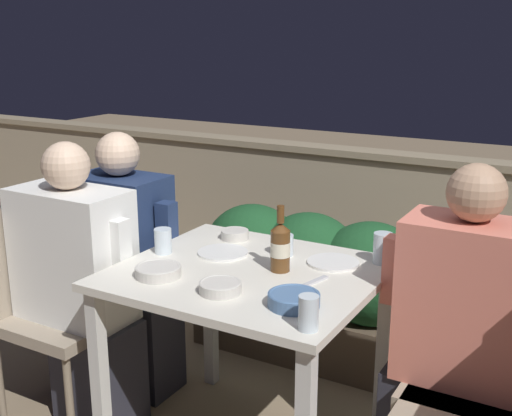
% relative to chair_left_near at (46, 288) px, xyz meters
% --- Properties ---
extents(parapet_wall, '(9.00, 0.18, 0.92)m').
position_rel_chair_left_near_xyz_m(parapet_wall, '(0.92, 1.83, -0.08)').
color(parapet_wall, gray).
rests_on(parapet_wall, ground_plane).
extents(dining_table, '(0.92, 0.82, 0.76)m').
position_rel_chair_left_near_xyz_m(dining_table, '(0.92, 0.12, 0.11)').
color(dining_table, silver).
rests_on(dining_table, ground_plane).
extents(planter_hedge, '(1.16, 0.47, 0.75)m').
position_rel_chair_left_near_xyz_m(planter_hedge, '(0.79, 0.95, -0.13)').
color(planter_hedge, brown).
rests_on(planter_hedge, ground_plane).
extents(chair_left_near, '(0.47, 0.47, 0.91)m').
position_rel_chair_left_near_xyz_m(chair_left_near, '(0.00, 0.00, 0.00)').
color(chair_left_near, gray).
rests_on(chair_left_near, ground_plane).
extents(person_white_polo, '(0.52, 0.26, 1.19)m').
position_rel_chair_left_near_xyz_m(person_white_polo, '(0.21, 0.00, 0.05)').
color(person_white_polo, '#282833').
rests_on(person_white_polo, ground_plane).
extents(chair_left_far, '(0.47, 0.47, 0.91)m').
position_rel_chair_left_near_xyz_m(chair_left_far, '(0.00, 0.29, 0.00)').
color(chair_left_far, gray).
rests_on(chair_left_far, ground_plane).
extents(person_navy_jumper, '(0.49, 0.26, 1.19)m').
position_rel_chair_left_near_xyz_m(person_navy_jumper, '(0.21, 0.29, 0.05)').
color(person_navy_jumper, '#282833').
rests_on(person_navy_jumper, ground_plane).
extents(chair_right_near, '(0.47, 0.47, 0.91)m').
position_rel_chair_left_near_xyz_m(chair_right_near, '(1.87, -0.00, 0.00)').
color(chair_right_near, gray).
rests_on(chair_right_near, ground_plane).
extents(person_coral_top, '(0.50, 0.26, 1.20)m').
position_rel_chair_left_near_xyz_m(person_coral_top, '(1.63, 0.29, 0.06)').
color(person_coral_top, '#282833').
rests_on(person_coral_top, ground_plane).
extents(beer_bottle, '(0.07, 0.07, 0.24)m').
position_rel_chair_left_near_xyz_m(beer_bottle, '(1.03, 0.18, 0.31)').
color(beer_bottle, brown).
rests_on(beer_bottle, dining_table).
extents(plate_0, '(0.20, 0.20, 0.01)m').
position_rel_chair_left_near_xyz_m(plate_0, '(0.75, 0.23, 0.22)').
color(plate_0, white).
rests_on(plate_0, dining_table).
extents(plate_1, '(0.20, 0.20, 0.01)m').
position_rel_chair_left_near_xyz_m(plate_1, '(1.17, 0.34, 0.22)').
color(plate_1, white).
rests_on(plate_1, dining_table).
extents(bowl_0, '(0.12, 0.12, 0.04)m').
position_rel_chair_left_near_xyz_m(bowl_0, '(0.69, 0.41, 0.24)').
color(bowl_0, beige).
rests_on(bowl_0, dining_table).
extents(bowl_1, '(0.17, 0.17, 0.04)m').
position_rel_chair_left_near_xyz_m(bowl_1, '(1.21, -0.08, 0.24)').
color(bowl_1, '#4C709E').
rests_on(bowl_1, dining_table).
extents(bowl_2, '(0.14, 0.14, 0.04)m').
position_rel_chair_left_near_xyz_m(bowl_2, '(0.95, -0.10, 0.24)').
color(bowl_2, beige).
rests_on(bowl_2, dining_table).
extents(bowl_3, '(0.16, 0.16, 0.04)m').
position_rel_chair_left_near_xyz_m(bowl_3, '(0.68, -0.08, 0.24)').
color(bowl_3, beige).
rests_on(bowl_3, dining_table).
extents(glass_cup_0, '(0.07, 0.07, 0.12)m').
position_rel_chair_left_near_xyz_m(glass_cup_0, '(1.32, 0.44, 0.28)').
color(glass_cup_0, silver).
rests_on(glass_cup_0, dining_table).
extents(glass_cup_1, '(0.08, 0.08, 0.08)m').
position_rel_chair_left_near_xyz_m(glass_cup_1, '(0.96, 0.34, 0.26)').
color(glass_cup_1, silver).
rests_on(glass_cup_1, dining_table).
extents(glass_cup_2, '(0.06, 0.06, 0.11)m').
position_rel_chair_left_near_xyz_m(glass_cup_2, '(1.32, -0.21, 0.27)').
color(glass_cup_2, silver).
rests_on(glass_cup_2, dining_table).
extents(glass_cup_3, '(0.07, 0.07, 0.10)m').
position_rel_chair_left_near_xyz_m(glass_cup_3, '(0.54, 0.12, 0.27)').
color(glass_cup_3, silver).
rests_on(glass_cup_3, dining_table).
extents(fork_0, '(0.06, 0.17, 0.01)m').
position_rel_chair_left_near_xyz_m(fork_0, '(1.18, 0.12, 0.22)').
color(fork_0, silver).
rests_on(fork_0, dining_table).
extents(potted_plant, '(0.35, 0.35, 0.65)m').
position_rel_chair_left_near_xyz_m(potted_plant, '(-0.24, 0.78, -0.14)').
color(potted_plant, brown).
rests_on(potted_plant, ground_plane).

